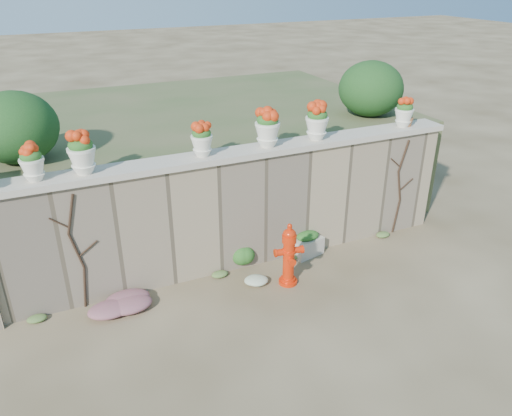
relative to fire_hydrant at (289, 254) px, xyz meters
name	(u,v)px	position (x,y,z in m)	size (l,w,h in m)	color
ground	(286,320)	(-0.48, -0.86, -0.56)	(80.00, 80.00, 0.00)	#4E3F27
stone_wall	(239,212)	(-0.48, 0.94, 0.44)	(8.00, 0.40, 2.00)	gray
wall_cap	(238,154)	(-0.48, 0.94, 1.49)	(8.10, 0.52, 0.10)	beige
raised_fill	(185,154)	(-0.48, 4.14, 0.44)	(9.00, 6.00, 2.00)	#384C23
back_shrub_left	(15,127)	(-3.68, 2.14, 1.99)	(1.30, 1.30, 1.10)	#143814
back_shrub_right	(371,89)	(2.92, 2.14, 1.99)	(1.30, 1.30, 1.10)	#143814
vine_left	(77,251)	(-3.15, 0.72, 0.44)	(0.60, 0.04, 1.91)	black
vine_right	(400,186)	(2.75, 0.72, 0.44)	(0.60, 0.04, 1.91)	black
fire_hydrant	(289,254)	(0.00, 0.00, 0.00)	(0.48, 0.34, 1.10)	red
planter_box	(307,244)	(0.74, 0.68, -0.34)	(0.63, 0.45, 0.47)	beige
green_shrub	(247,255)	(-0.44, 0.69, -0.29)	(0.55, 0.50, 0.52)	#1E5119
magenta_clump	(119,304)	(-2.71, 0.39, -0.43)	(0.95, 0.63, 0.25)	#B42473
white_flowers	(258,280)	(-0.48, 0.15, -0.47)	(0.50, 0.40, 0.18)	white
urn_pot_0	(32,163)	(-3.51, 0.94, 1.80)	(0.33, 0.33, 0.52)	white
urn_pot_1	(82,153)	(-2.86, 0.94, 1.85)	(0.39, 0.39, 0.62)	white
urn_pot_2	(202,140)	(-1.08, 0.94, 1.81)	(0.34, 0.34, 0.53)	white
urn_pot_3	(267,128)	(0.04, 0.94, 1.86)	(0.41, 0.41, 0.65)	white
urn_pot_4	(317,122)	(0.97, 0.94, 1.85)	(0.39, 0.39, 0.62)	white
urn_pot_5	(404,112)	(2.81, 0.94, 1.81)	(0.34, 0.34, 0.53)	white
terracotta_pot	(407,120)	(2.91, 0.94, 1.66)	(0.22, 0.22, 0.26)	#A65F32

